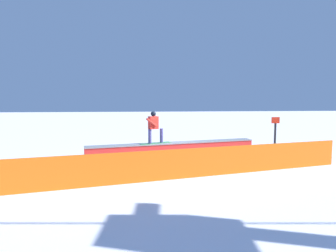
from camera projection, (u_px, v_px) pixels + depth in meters
The scene contains 5 objects.
ground_plane at pixel (174, 160), 12.53m from camera, with size 120.00×120.00×0.00m, color white.
grind_box at pixel (174, 152), 12.50m from camera, with size 7.70×2.11×0.78m.
snowboarder at pixel (154, 126), 12.08m from camera, with size 1.45×0.86×1.41m.
safety_fence at pixel (188, 163), 9.47m from camera, with size 12.83×0.06×1.01m, color orange.
trail_marker at pixel (275, 135), 13.44m from camera, with size 0.40×0.10×1.86m.
Camera 1 is at (1.83, 12.22, 2.59)m, focal length 29.87 mm.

